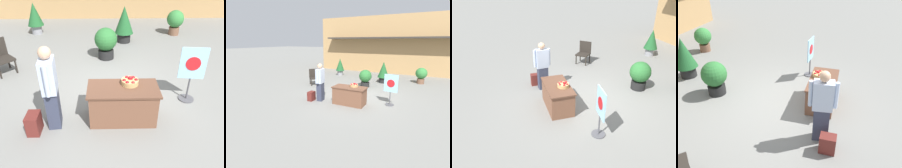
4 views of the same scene
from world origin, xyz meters
TOP-DOWN VIEW (x-y plane):
  - ground_plane at (0.00, 0.00)m, footprint 120.00×120.00m
  - display_table at (0.22, -1.08)m, footprint 1.42×0.73m
  - apple_basket at (0.37, -0.94)m, footprint 0.34×0.34m
  - person_visitor at (-1.15, -1.25)m, footprint 0.31×0.61m
  - backpack at (-1.51, -1.46)m, footprint 0.24×0.34m
  - poster_board at (1.80, -0.42)m, footprint 0.58×0.36m
  - patio_chair at (-3.13, 1.10)m, footprint 0.78×0.78m
  - potted_plant_near_left at (-0.12, 2.02)m, footprint 0.73×0.73m
  - potted_plant_near_right at (0.58, 3.56)m, footprint 0.71×0.71m
  - potted_plant_far_right at (-3.11, 4.68)m, footprint 0.66×0.66m
  - potted_plant_far_left at (2.78, 4.40)m, footprint 0.70×0.70m

SIDE VIEW (x-z plane):
  - ground_plane at x=0.00m, z-range 0.00..0.00m
  - backpack at x=-1.51m, z-range 0.00..0.42m
  - display_table at x=0.22m, z-range 0.00..0.76m
  - patio_chair at x=-3.13m, z-range 0.04..1.02m
  - potted_plant_near_left at x=-0.12m, z-range 0.06..1.08m
  - potted_plant_far_left at x=2.78m, z-range 0.08..1.10m
  - poster_board at x=1.80m, z-range 0.06..1.38m
  - potted_plant_far_right at x=-3.11m, z-range 0.09..1.38m
  - potted_plant_near_right at x=0.58m, z-range 0.07..1.44m
  - apple_basket at x=0.37m, z-range 0.74..0.90m
  - person_visitor at x=-1.15m, z-range 0.02..1.71m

